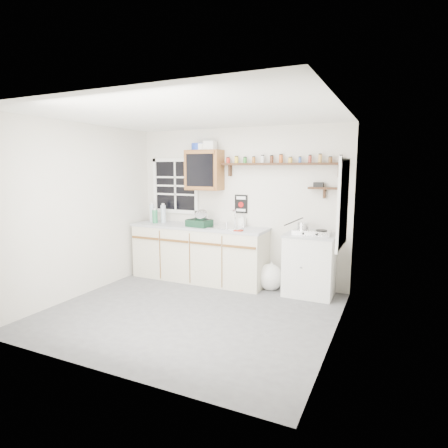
# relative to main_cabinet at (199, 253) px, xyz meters

# --- Properties ---
(room) EXTENTS (3.64, 3.24, 2.54)m
(room) POSITION_rel_main_cabinet_xyz_m (0.58, -1.30, 0.79)
(room) COLOR #504F52
(room) RESTS_ON ground
(main_cabinet) EXTENTS (2.31, 0.63, 0.92)m
(main_cabinet) POSITION_rel_main_cabinet_xyz_m (0.00, 0.00, 0.00)
(main_cabinet) COLOR beige
(main_cabinet) RESTS_ON floor
(right_cabinet) EXTENTS (0.73, 0.57, 0.91)m
(right_cabinet) POSITION_rel_main_cabinet_xyz_m (1.83, 0.03, -0.01)
(right_cabinet) COLOR silver
(right_cabinet) RESTS_ON floor
(sink) EXTENTS (0.52, 0.44, 0.29)m
(sink) POSITION_rel_main_cabinet_xyz_m (0.54, 0.01, 0.47)
(sink) COLOR silver
(sink) RESTS_ON main_cabinet
(upper_cabinet) EXTENTS (0.60, 0.32, 0.65)m
(upper_cabinet) POSITION_rel_main_cabinet_xyz_m (0.03, 0.14, 1.36)
(upper_cabinet) COLOR brown
(upper_cabinet) RESTS_ON wall_back
(upper_cabinet_clutter) EXTENTS (0.42, 0.24, 0.14)m
(upper_cabinet_clutter) POSITION_rel_main_cabinet_xyz_m (0.01, 0.14, 1.75)
(upper_cabinet_clutter) COLOR #18339C
(upper_cabinet_clutter) RESTS_ON upper_cabinet
(spice_shelf) EXTENTS (1.91, 0.18, 0.34)m
(spice_shelf) POSITION_rel_main_cabinet_xyz_m (1.30, 0.21, 1.47)
(spice_shelf) COLOR black
(spice_shelf) RESTS_ON wall_back
(secondary_shelf) EXTENTS (0.45, 0.16, 0.24)m
(secondary_shelf) POSITION_rel_main_cabinet_xyz_m (1.94, 0.22, 1.12)
(secondary_shelf) COLOR black
(secondary_shelf) RESTS_ON wall_back
(warning_sign) EXTENTS (0.22, 0.02, 0.30)m
(warning_sign) POSITION_rel_main_cabinet_xyz_m (0.63, 0.29, 0.82)
(warning_sign) COLOR black
(warning_sign) RESTS_ON wall_back
(window_back) EXTENTS (0.93, 0.03, 0.98)m
(window_back) POSITION_rel_main_cabinet_xyz_m (-0.62, 0.29, 1.09)
(window_back) COLOR black
(window_back) RESTS_ON wall_back
(window_right) EXTENTS (0.03, 0.78, 1.08)m
(window_right) POSITION_rel_main_cabinet_xyz_m (2.37, -0.75, 0.99)
(window_right) COLOR black
(window_right) RESTS_ON wall_back
(water_bottles) EXTENTS (0.29, 0.18, 0.35)m
(water_bottles) POSITION_rel_main_cabinet_xyz_m (-0.82, 0.00, 0.61)
(water_bottles) COLOR #A7B7C3
(water_bottles) RESTS_ON main_cabinet
(dish_rack) EXTENTS (0.40, 0.32, 0.28)m
(dish_rack) POSITION_rel_main_cabinet_xyz_m (0.07, -0.07, 0.55)
(dish_rack) COLOR black
(dish_rack) RESTS_ON main_cabinet
(soap_bottle) EXTENTS (0.10, 0.10, 0.21)m
(soap_bottle) POSITION_rel_main_cabinet_xyz_m (0.68, 0.22, 0.56)
(soap_bottle) COLOR silver
(soap_bottle) RESTS_ON main_cabinet
(rag) EXTENTS (0.12, 0.10, 0.02)m
(rag) POSITION_rel_main_cabinet_xyz_m (0.80, -0.20, 0.47)
(rag) COLOR maroon
(rag) RESTS_ON main_cabinet
(hotplate) EXTENTS (0.54, 0.30, 0.08)m
(hotplate) POSITION_rel_main_cabinet_xyz_m (1.86, 0.01, 0.48)
(hotplate) COLOR silver
(hotplate) RESTS_ON right_cabinet
(saucepan) EXTENTS (0.41, 0.23, 0.18)m
(saucepan) POSITION_rel_main_cabinet_xyz_m (1.72, 0.01, 0.57)
(saucepan) COLOR silver
(saucepan) RESTS_ON hotplate
(trash_bag) EXTENTS (0.41, 0.37, 0.47)m
(trash_bag) POSITION_rel_main_cabinet_xyz_m (1.24, 0.02, -0.26)
(trash_bag) COLOR silver
(trash_bag) RESTS_ON floor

